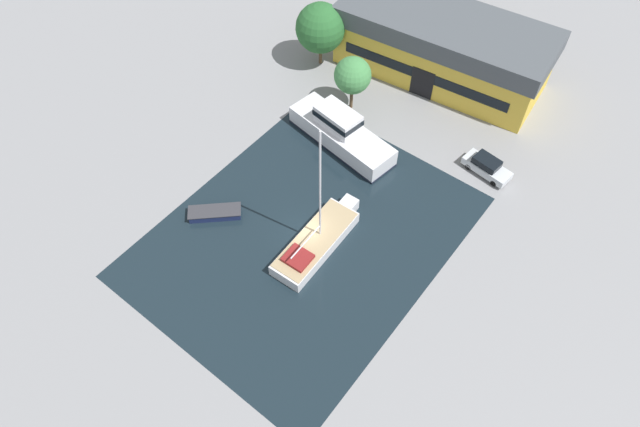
# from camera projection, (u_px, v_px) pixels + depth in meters

# --- Properties ---
(ground_plane) EXTENTS (440.00, 440.00, 0.00)m
(ground_plane) POSITION_uv_depth(u_px,v_px,m) (305.00, 236.00, 47.43)
(ground_plane) COLOR gray
(water_canal) EXTENTS (21.20, 26.61, 0.01)m
(water_canal) POSITION_uv_depth(u_px,v_px,m) (305.00, 236.00, 47.42)
(water_canal) COLOR black
(water_canal) RESTS_ON ground
(warehouse_building) EXTENTS (22.13, 10.84, 6.52)m
(warehouse_building) POSITION_uv_depth(u_px,v_px,m) (443.00, 47.00, 57.47)
(warehouse_building) COLOR gold
(warehouse_building) RESTS_ON ground
(quay_tree_near_building) EXTENTS (3.58, 3.58, 5.77)m
(quay_tree_near_building) POSITION_uv_depth(u_px,v_px,m) (353.00, 75.00, 53.74)
(quay_tree_near_building) COLOR brown
(quay_tree_near_building) RESTS_ON ground
(quay_tree_by_water) EXTENTS (5.09, 5.09, 6.85)m
(quay_tree_by_water) POSITION_uv_depth(u_px,v_px,m) (320.00, 28.00, 57.72)
(quay_tree_by_water) COLOR brown
(quay_tree_by_water) RESTS_ON ground
(parked_car) EXTENTS (4.61, 2.29, 1.64)m
(parked_car) POSITION_uv_depth(u_px,v_px,m) (487.00, 166.00, 51.01)
(parked_car) COLOR silver
(parked_car) RESTS_ON ground
(sailboat_moored) EXTENTS (3.24, 9.82, 12.71)m
(sailboat_moored) POSITION_uv_depth(u_px,v_px,m) (317.00, 241.00, 46.29)
(sailboat_moored) COLOR silver
(sailboat_moored) RESTS_ON water_canal
(motor_cruiser) EXTENTS (11.49, 4.97, 3.60)m
(motor_cruiser) POSITION_uv_depth(u_px,v_px,m) (341.00, 132.00, 52.91)
(motor_cruiser) COLOR silver
(motor_cruiser) RESTS_ON water_canal
(small_dinghy) EXTENTS (4.28, 4.16, 0.70)m
(small_dinghy) POSITION_uv_depth(u_px,v_px,m) (215.00, 213.00, 48.43)
(small_dinghy) COLOR #19234C
(small_dinghy) RESTS_ON water_canal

